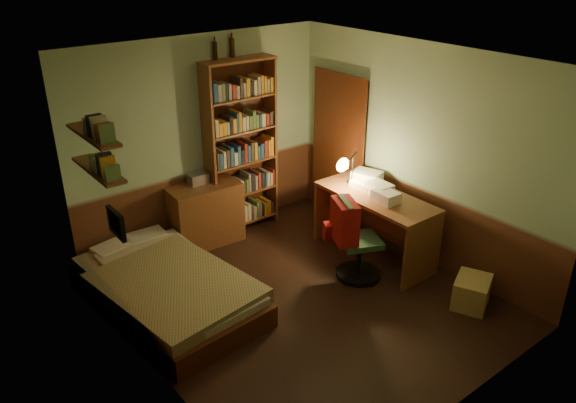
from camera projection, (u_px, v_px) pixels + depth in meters
floor at (302, 300)px, 6.18m from camera, size 3.50×4.00×0.02m
ceiling at (305, 60)px, 5.06m from camera, size 3.50×4.00×0.02m
wall_back at (202, 140)px, 7.05m from camera, size 3.50×0.02×2.60m
wall_left at (140, 246)px, 4.64m from camera, size 0.02×4.00×2.60m
wall_right at (418, 154)px, 6.61m from camera, size 0.02×4.00×2.60m
wall_front at (475, 279)px, 4.20m from camera, size 3.50×0.02×2.60m
doorway at (339, 149)px, 7.64m from camera, size 0.06×0.90×2.00m
door_trim at (338, 149)px, 7.62m from camera, size 0.02×0.98×2.08m
bed at (165, 277)px, 5.99m from camera, size 1.37×2.31×0.66m
dresser at (206, 214)px, 7.18m from camera, size 0.93×0.51×0.80m
mini_stereo at (198, 178)px, 7.06m from camera, size 0.25×0.20×0.13m
bookshelf at (241, 148)px, 7.27m from camera, size 0.99×0.35×2.28m
bottle_left at (215, 51)px, 6.68m from camera, size 0.07×0.07×0.21m
bottle_right at (232, 48)px, 6.81m from camera, size 0.08×0.08×0.23m
desk at (374, 226)px, 6.85m from camera, size 0.65×1.55×0.83m
paper_stack at (367, 177)px, 7.02m from camera, size 0.35×0.41×0.14m
desk_lamp at (353, 162)px, 6.90m from camera, size 0.18×0.18×0.56m
office_chair at (361, 234)px, 6.36m from camera, size 0.72×0.69×1.13m
red_jacket at (357, 179)px, 5.74m from camera, size 0.29×0.44×0.48m
wall_shelf_lower at (98, 170)px, 5.36m from camera, size 0.20×0.90×0.03m
wall_shelf_upper at (93, 135)px, 5.21m from camera, size 0.20×0.90×0.03m
framed_picture at (116, 224)px, 5.11m from camera, size 0.04×0.32×0.26m
cardboard_box_a at (472, 292)px, 6.02m from camera, size 0.53×0.49×0.32m
cardboard_box_b at (471, 285)px, 6.25m from camera, size 0.35×0.32×0.21m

